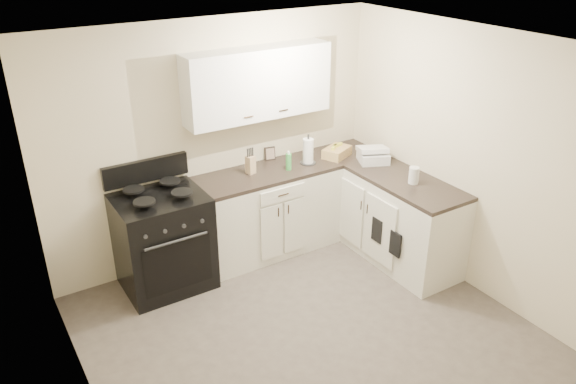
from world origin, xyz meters
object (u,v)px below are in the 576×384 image
stove (163,243)px  wicker_basket (337,152)px  paper_towel (308,151)px  knife_block (251,165)px  countertop_grill (373,157)px

stove → wicker_basket: size_ratio=3.20×
stove → paper_towel: (1.68, -0.02, 0.62)m
knife_block → countertop_grill: knife_block is taller
wicker_basket → knife_block: bearing=174.1°
knife_block → countertop_grill: size_ratio=0.62×
knife_block → countertop_grill: 1.34m
paper_towel → countertop_grill: (0.62, -0.34, -0.08)m
stove → paper_towel: 1.79m
stove → wicker_basket: (2.05, -0.03, 0.53)m
knife_block → stove: bearing=168.0°
stove → countertop_grill: size_ratio=3.35×
countertop_grill → wicker_basket: bearing=151.7°
paper_towel → wicker_basket: bearing=-2.3°
paper_towel → countertop_grill: bearing=-28.7°
stove → countertop_grill: 2.39m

